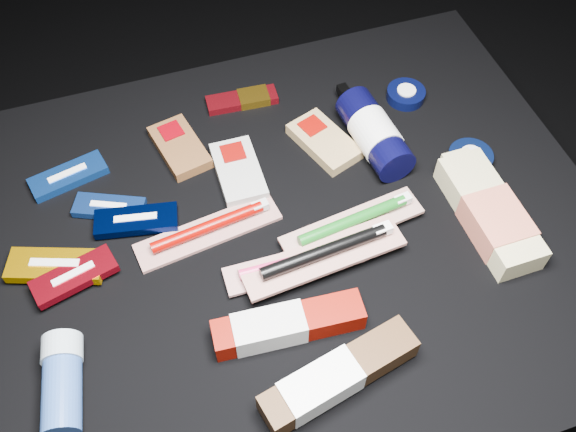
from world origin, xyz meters
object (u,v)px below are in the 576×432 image
object	(u,v)px
deodorant_stick	(62,382)
toothpaste_carton_red	(282,326)
lotion_bottle	(374,133)
bodywash_bottle	(490,214)

from	to	relation	value
deodorant_stick	toothpaste_carton_red	world-z (taller)	deodorant_stick
deodorant_stick	toothpaste_carton_red	distance (m)	0.28
lotion_bottle	bodywash_bottle	world-z (taller)	lotion_bottle
bodywash_bottle	toothpaste_carton_red	size ratio (longest dim) A/B	1.06
lotion_bottle	toothpaste_carton_red	bearing A→B (deg)	-136.70
bodywash_bottle	deodorant_stick	distance (m)	0.64
bodywash_bottle	deodorant_stick	size ratio (longest dim) A/B	1.67
bodywash_bottle	deodorant_stick	world-z (taller)	deodorant_stick
bodywash_bottle	lotion_bottle	bearing A→B (deg)	117.72
lotion_bottle	deodorant_stick	xyz separation A→B (m)	(-0.53, -0.26, -0.01)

